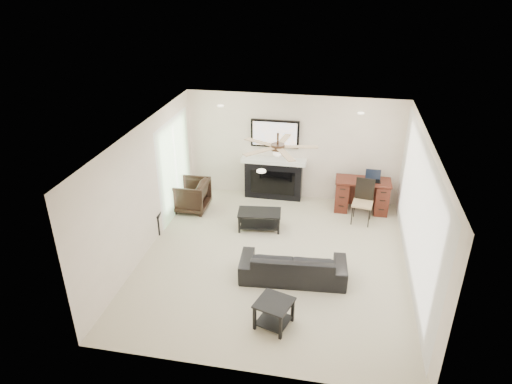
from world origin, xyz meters
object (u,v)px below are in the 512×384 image
fireplace_unit (274,161)px  sofa (293,265)px  coffee_table (259,220)px  desk (362,195)px  armchair (190,195)px

fireplace_unit → sofa: bearing=-74.8°
sofa → coffee_table: bearing=-64.9°
fireplace_unit → desk: (2.07, -0.27, -0.57)m
fireplace_unit → desk: size_ratio=1.57×
sofa → desk: (1.23, 2.83, 0.11)m
armchair → desk: desk is taller
armchair → desk: size_ratio=0.64×
fireplace_unit → desk: bearing=-7.4°
sofa → coffee_table: sofa is taller
desk → coffee_table: bearing=-150.0°
sofa → fireplace_unit: size_ratio=0.98×
coffee_table → sofa: bearing=-67.3°
armchair → coffee_table: size_ratio=0.87×
sofa → desk: bearing=-117.7°
desk → armchair: bearing=-169.9°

